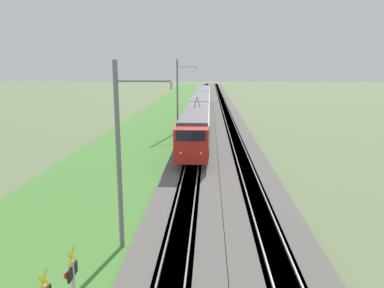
# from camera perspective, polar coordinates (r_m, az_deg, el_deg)

# --- Properties ---
(ballast_main) EXTENTS (240.00, 4.40, 0.30)m
(ballast_main) POSITION_cam_1_polar(r_m,az_deg,el_deg) (58.26, 1.29, 3.62)
(ballast_main) COLOR #605B56
(ballast_main) RESTS_ON ground
(ballast_adjacent) EXTENTS (240.00, 4.40, 0.30)m
(ballast_adjacent) POSITION_cam_1_polar(r_m,az_deg,el_deg) (58.32, 5.60, 3.58)
(ballast_adjacent) COLOR #605B56
(ballast_adjacent) RESTS_ON ground
(track_main) EXTENTS (240.00, 1.57, 0.45)m
(track_main) POSITION_cam_1_polar(r_m,az_deg,el_deg) (58.26, 1.29, 3.63)
(track_main) COLOR #4C4238
(track_main) RESTS_ON ground
(track_adjacent) EXTENTS (240.00, 1.57, 0.45)m
(track_adjacent) POSITION_cam_1_polar(r_m,az_deg,el_deg) (58.31, 5.60, 3.59)
(track_adjacent) COLOR #4C4238
(track_adjacent) RESTS_ON ground
(grass_verge) EXTENTS (240.00, 11.73, 0.12)m
(grass_verge) POSITION_cam_1_polar(r_m,az_deg,el_deg) (58.72, -4.57, 3.56)
(grass_verge) COLOR #4C8438
(grass_verge) RESTS_ON ground
(passenger_train) EXTENTS (61.45, 2.83, 5.04)m
(passenger_train) POSITION_cam_1_polar(r_m,az_deg,el_deg) (59.03, 1.32, 5.89)
(passenger_train) COLOR red
(passenger_train) RESTS_ON ground
(catenary_mast_near) EXTENTS (0.22, 2.56, 8.71)m
(catenary_mast_near) POSITION_cam_1_polar(r_m,az_deg,el_deg) (17.03, -10.93, -1.82)
(catenary_mast_near) COLOR slate
(catenary_mast_near) RESTS_ON ground
(catenary_mast_mid) EXTENTS (0.22, 2.56, 9.24)m
(catenary_mast_mid) POSITION_cam_1_polar(r_m,az_deg,el_deg) (47.35, -2.17, 7.35)
(catenary_mast_mid) COLOR slate
(catenary_mast_mid) RESTS_ON ground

